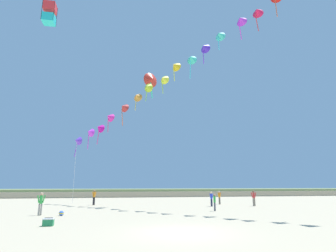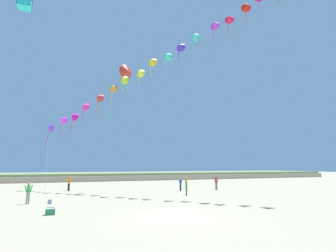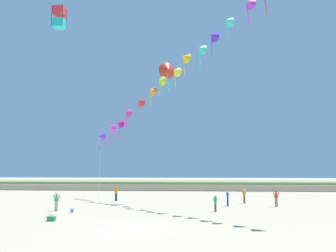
# 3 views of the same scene
# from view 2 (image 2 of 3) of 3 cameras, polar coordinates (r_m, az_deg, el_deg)

# --- Properties ---
(ground_plane) EXTENTS (240.00, 240.00, 0.00)m
(ground_plane) POSITION_cam_2_polar(r_m,az_deg,el_deg) (16.70, 1.33, -19.19)
(ground_plane) COLOR tan
(dune_ridge) EXTENTS (120.00, 11.94, 1.49)m
(dune_ridge) POSITION_cam_2_polar(r_m,az_deg,el_deg) (59.81, -15.34, -10.57)
(dune_ridge) COLOR tan
(dune_ridge) RESTS_ON ground
(person_near_left) EXTENTS (0.27, 0.54, 1.57)m
(person_near_left) POSITION_cam_2_polar(r_m,az_deg,el_deg) (33.13, 2.75, -12.36)
(person_near_left) COLOR #282D4C
(person_near_left) RESTS_ON ground
(person_near_right) EXTENTS (0.40, 0.43, 1.48)m
(person_near_right) POSITION_cam_2_polar(r_m,az_deg,el_deg) (27.94, 4.04, -13.15)
(person_near_right) COLOR #474C56
(person_near_right) RESTS_ON ground
(person_mid_center) EXTENTS (0.53, 0.33, 1.59)m
(person_mid_center) POSITION_cam_2_polar(r_m,az_deg,el_deg) (36.61, 3.94, -11.98)
(person_mid_center) COLOR #726656
(person_mid_center) RESTS_ON ground
(person_far_left) EXTENTS (0.59, 0.25, 1.69)m
(person_far_left) POSITION_cam_2_polar(r_m,az_deg,el_deg) (35.10, 10.46, -11.90)
(person_far_left) COLOR #726656
(person_far_left) RESTS_ON ground
(person_far_right) EXTENTS (0.49, 0.50, 1.76)m
(person_far_right) POSITION_cam_2_polar(r_m,az_deg,el_deg) (34.96, -20.76, -11.45)
(person_far_right) COLOR black
(person_far_right) RESTS_ON ground
(person_far_center) EXTENTS (0.61, 0.24, 1.72)m
(person_far_center) POSITION_cam_2_polar(r_m,az_deg,el_deg) (24.70, -28.12, -12.44)
(person_far_center) COLOR gray
(person_far_center) RESTS_ON ground
(kite_banner_string) EXTENTS (26.01, 20.32, 24.72)m
(kite_banner_string) POSITION_cam_2_polar(r_m,az_deg,el_deg) (32.82, -1.78, 14.44)
(kite_banner_string) COLOR #6E3ED7
(large_kite_low_lead) EXTENTS (2.05, 1.39, 3.48)m
(large_kite_low_lead) POSITION_cam_2_polar(r_m,az_deg,el_deg) (35.77, -8.97, 11.68)
(large_kite_low_lead) COLOR red
(beach_cooler) EXTENTS (0.58, 0.41, 0.46)m
(beach_cooler) POSITION_cam_2_polar(r_m,az_deg,el_deg) (18.87, -24.24, -16.58)
(beach_cooler) COLOR #23844C
(beach_cooler) RESTS_ON ground
(beach_ball) EXTENTS (0.36, 0.36, 0.36)m
(beach_ball) POSITION_cam_2_polar(r_m,az_deg,el_deg) (24.13, -24.31, -14.75)
(beach_ball) COLOR blue
(beach_ball) RESTS_ON ground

